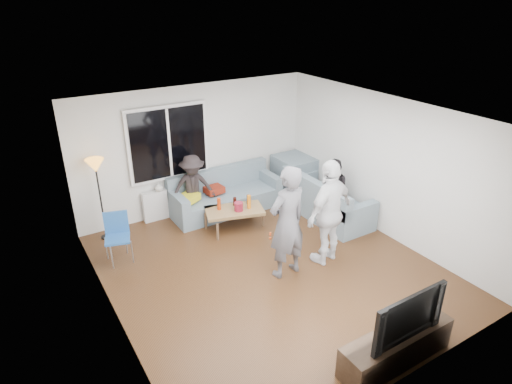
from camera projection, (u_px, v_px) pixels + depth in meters
floor at (270, 269)px, 7.37m from camera, size 5.00×5.50×0.04m
ceiling at (272, 115)px, 6.27m from camera, size 5.00×5.50×0.04m
wall_back at (196, 148)px, 8.96m from camera, size 5.00×0.04×2.60m
wall_front at (415, 294)px, 4.68m from camera, size 5.00×0.04×2.60m
wall_left at (106, 243)px, 5.61m from camera, size 0.04×5.50×2.60m
wall_right at (386, 167)px, 8.02m from camera, size 0.04×5.50×2.60m
window_frame at (168, 143)px, 8.51m from camera, size 1.62×0.06×1.47m
window_glass at (169, 143)px, 8.47m from camera, size 1.50×0.02×1.35m
window_mullion at (169, 143)px, 8.47m from camera, size 0.05×0.03×1.35m
radiator at (174, 201)px, 8.99m from camera, size 1.30×0.12×0.62m
potted_plant at (187, 177)px, 8.91m from camera, size 0.20×0.17×0.34m
vase at (159, 187)px, 8.66m from camera, size 0.18×0.18×0.18m
sofa_back_section at (226, 192)px, 9.13m from camera, size 2.30×0.85×0.85m
sofa_right_section at (327, 197)px, 8.90m from camera, size 2.00×0.85×0.85m
sofa_corner at (296, 174)px, 9.99m from camera, size 0.85×0.85×0.85m
cushion_yellow at (189, 198)px, 8.68m from camera, size 0.48×0.46×0.14m
cushion_red at (214, 190)px, 9.03m from camera, size 0.38×0.33×0.13m
coffee_table at (235, 218)px, 8.55m from camera, size 1.23×0.90×0.40m
pitcher at (239, 207)px, 8.38m from camera, size 0.17×0.17×0.17m
side_chair at (118, 239)px, 7.40m from camera, size 0.50×0.50×0.86m
floor_lamp at (101, 200)px, 7.96m from camera, size 0.32×0.32×1.56m
player_left at (287, 223)px, 6.86m from camera, size 0.72×0.51×1.88m
player_right at (329, 212)px, 7.23m from camera, size 1.15×0.68×1.83m
spectator_right at (333, 191)px, 8.68m from camera, size 0.50×0.63×1.27m
spectator_back at (193, 188)px, 8.71m from camera, size 0.95×0.66×1.35m
tv_console at (396, 347)px, 5.45m from camera, size 1.60×0.40×0.44m
television at (402, 312)px, 5.22m from camera, size 1.12×0.15×0.64m
bottle_c at (235, 201)px, 8.58m from camera, size 0.07×0.07×0.17m
bottle_e at (248, 199)px, 8.66m from camera, size 0.07×0.07×0.18m
bottle_d at (249, 202)px, 8.45m from camera, size 0.07×0.07×0.27m
bottle_a at (219, 204)px, 8.41m from camera, size 0.07×0.07×0.24m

